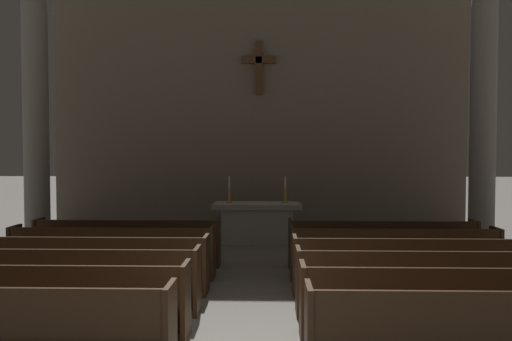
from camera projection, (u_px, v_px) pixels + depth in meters
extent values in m
cube|color=#422B19|center=(170.00, 329.00, 5.34)|extent=(0.06, 0.50, 0.95)
cube|color=#422B19|center=(41.00, 303.00, 6.41)|extent=(3.58, 0.40, 0.05)
cube|color=#422B19|center=(32.00, 286.00, 6.17)|extent=(3.58, 0.05, 0.50)
cube|color=#422B19|center=(47.00, 316.00, 6.60)|extent=(3.58, 0.04, 0.40)
cube|color=#422B19|center=(186.00, 301.00, 6.34)|extent=(0.06, 0.50, 0.95)
cube|color=#422B19|center=(72.00, 282.00, 7.40)|extent=(3.58, 0.40, 0.05)
cube|color=#422B19|center=(65.00, 267.00, 7.17)|extent=(3.58, 0.05, 0.50)
cube|color=#422B19|center=(76.00, 294.00, 7.59)|extent=(3.58, 0.04, 0.40)
cube|color=#422B19|center=(197.00, 280.00, 7.33)|extent=(0.06, 0.50, 0.95)
cube|color=#422B19|center=(95.00, 267.00, 8.40)|extent=(3.58, 0.40, 0.05)
cube|color=#422B19|center=(90.00, 253.00, 8.16)|extent=(3.58, 0.05, 0.50)
cube|color=#422B19|center=(99.00, 278.00, 8.59)|extent=(3.58, 0.04, 0.40)
cube|color=#422B19|center=(206.00, 265.00, 8.33)|extent=(0.06, 0.50, 0.95)
cube|color=#422B19|center=(114.00, 254.00, 9.39)|extent=(3.58, 0.40, 0.05)
cube|color=#422B19|center=(110.00, 242.00, 9.16)|extent=(3.58, 0.05, 0.50)
cube|color=#422B19|center=(117.00, 264.00, 9.58)|extent=(3.58, 0.04, 0.40)
cube|color=#422B19|center=(213.00, 252.00, 9.32)|extent=(0.06, 0.50, 0.95)
cube|color=#422B19|center=(15.00, 251.00, 9.42)|extent=(0.06, 0.50, 0.95)
cube|color=#422B19|center=(129.00, 244.00, 10.38)|extent=(3.58, 0.40, 0.05)
cube|color=#422B19|center=(125.00, 233.00, 10.15)|extent=(3.58, 0.05, 0.50)
cube|color=#422B19|center=(131.00, 254.00, 10.57)|extent=(3.58, 0.04, 0.40)
cube|color=#422B19|center=(218.00, 243.00, 10.31)|extent=(0.06, 0.50, 0.95)
cube|color=#422B19|center=(39.00, 242.00, 10.41)|extent=(0.06, 0.50, 0.95)
cube|color=#422B19|center=(486.00, 336.00, 5.28)|extent=(3.58, 0.40, 0.05)
cube|color=#422B19|center=(496.00, 317.00, 5.04)|extent=(3.58, 0.05, 0.50)
cube|color=#422B19|center=(309.00, 330.00, 5.30)|extent=(0.06, 0.50, 0.95)
cube|color=#422B19|center=(452.00, 306.00, 6.27)|extent=(3.58, 0.40, 0.05)
cube|color=#422B19|center=(459.00, 289.00, 6.03)|extent=(3.58, 0.05, 0.50)
cube|color=#422B19|center=(447.00, 320.00, 6.46)|extent=(3.58, 0.04, 0.40)
cube|color=#422B19|center=(303.00, 302.00, 6.30)|extent=(0.06, 0.50, 0.95)
cube|color=#422B19|center=(427.00, 285.00, 7.26)|extent=(3.58, 0.40, 0.05)
cube|color=#422B19|center=(432.00, 269.00, 7.03)|extent=(3.58, 0.05, 0.50)
cube|color=#422B19|center=(423.00, 297.00, 7.45)|extent=(3.58, 0.04, 0.40)
cube|color=#422B19|center=(298.00, 281.00, 7.29)|extent=(0.06, 0.50, 0.95)
cube|color=#422B19|center=(408.00, 269.00, 8.26)|extent=(3.58, 0.40, 0.05)
cube|color=#422B19|center=(412.00, 255.00, 8.02)|extent=(3.58, 0.05, 0.50)
cube|color=#422B19|center=(405.00, 280.00, 8.45)|extent=(3.58, 0.04, 0.40)
cube|color=#422B19|center=(295.00, 265.00, 8.29)|extent=(0.06, 0.50, 0.95)
cube|color=#422B19|center=(393.00, 256.00, 9.25)|extent=(3.58, 0.40, 0.05)
cube|color=#422B19|center=(397.00, 243.00, 9.02)|extent=(3.58, 0.05, 0.50)
cube|color=#422B19|center=(391.00, 266.00, 9.44)|extent=(3.58, 0.04, 0.40)
cube|color=#422B19|center=(292.00, 253.00, 9.28)|extent=(0.06, 0.50, 0.95)
cube|color=#422B19|center=(496.00, 254.00, 9.18)|extent=(0.06, 0.50, 0.95)
cube|color=#422B19|center=(381.00, 246.00, 10.25)|extent=(3.58, 0.40, 0.05)
cube|color=#422B19|center=(384.00, 234.00, 10.01)|extent=(3.58, 0.05, 0.50)
cube|color=#422B19|center=(379.00, 255.00, 10.44)|extent=(3.58, 0.04, 0.40)
cube|color=#422B19|center=(290.00, 243.00, 10.27)|extent=(0.06, 0.50, 0.95)
cube|color=#422B19|center=(474.00, 244.00, 10.18)|extent=(0.06, 0.50, 0.95)
cube|color=gray|center=(38.00, 241.00, 12.60)|extent=(0.83, 0.83, 0.20)
cylinder|color=gray|center=(36.00, 102.00, 12.47)|extent=(0.60, 0.60, 6.99)
cube|color=gray|center=(481.00, 243.00, 12.31)|extent=(0.83, 0.83, 0.20)
cylinder|color=gray|center=(483.00, 101.00, 12.17)|extent=(0.60, 0.60, 6.99)
cube|color=#A8A399|center=(257.00, 225.00, 12.90)|extent=(1.76, 0.72, 0.88)
cube|color=#A8A399|center=(257.00, 206.00, 12.88)|extent=(2.20, 0.90, 0.12)
cube|color=silver|center=(257.00, 203.00, 12.87)|extent=(2.09, 0.86, 0.01)
cylinder|color=#B79338|center=(229.00, 202.00, 12.89)|extent=(0.16, 0.16, 0.02)
cylinder|color=#B79338|center=(229.00, 195.00, 12.89)|extent=(0.07, 0.07, 0.37)
cylinder|color=silver|center=(229.00, 182.00, 12.87)|extent=(0.04, 0.04, 0.30)
cylinder|color=#B79338|center=(285.00, 202.00, 12.85)|extent=(0.16, 0.16, 0.02)
cylinder|color=#B79338|center=(285.00, 196.00, 12.85)|extent=(0.07, 0.07, 0.37)
cylinder|color=silver|center=(285.00, 182.00, 12.83)|extent=(0.04, 0.04, 0.30)
cube|color=gray|center=(259.00, 84.00, 14.66)|extent=(11.69, 0.25, 8.41)
cube|color=brown|center=(259.00, 68.00, 14.43)|extent=(0.18, 0.18, 1.49)
cube|color=brown|center=(259.00, 60.00, 14.42)|extent=(0.95, 0.18, 0.18)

